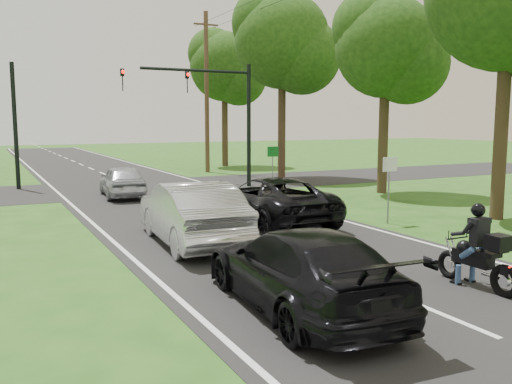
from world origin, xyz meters
TOP-DOWN VIEW (x-y plane):
  - ground at (0.00, 0.00)m, footprint 140.00×140.00m
  - road at (0.00, 10.00)m, footprint 8.00×100.00m
  - cross_road at (0.00, 16.00)m, footprint 60.00×7.00m
  - motorcycle_rider at (1.75, -3.06)m, footprint 0.56×1.97m
  - dark_suv at (1.40, 4.76)m, footprint 2.55×5.38m
  - silver_sedan at (-1.90, 3.09)m, footprint 2.11×5.16m
  - silver_suv at (-1.39, 12.95)m, footprint 1.98×4.17m
  - dark_car_behind at (-1.99, -2.50)m, footprint 2.36×5.05m
  - traffic_signal at (3.34, 14.00)m, footprint 6.38×0.44m
  - signal_pole_far at (-5.20, 18.00)m, footprint 0.20×0.20m
  - utility_pole_far at (6.20, 22.00)m, footprint 1.60×0.28m
  - sign_white at (4.70, 2.98)m, footprint 0.55×0.07m
  - sign_green at (4.90, 10.98)m, footprint 0.55×0.07m
  - tree_row_c at (9.75, 8.80)m, footprint 4.80×4.65m
  - tree_row_d at (9.10, 16.76)m, footprint 5.76×5.58m
  - tree_row_e at (9.48, 25.78)m, footprint 5.28×5.12m

SIDE VIEW (x-z plane):
  - ground at x=0.00m, z-range 0.00..0.00m
  - cross_road at x=0.00m, z-range 0.00..0.01m
  - road at x=0.00m, z-range 0.00..0.01m
  - motorcycle_rider at x=1.75m, z-range -0.18..1.52m
  - silver_suv at x=-1.39m, z-range 0.01..1.39m
  - dark_car_behind at x=-1.99m, z-range 0.01..1.44m
  - dark_suv at x=1.40m, z-range 0.01..1.50m
  - silver_sedan at x=-1.90m, z-range 0.01..1.68m
  - sign_white at x=4.70m, z-range 0.54..2.66m
  - sign_green at x=4.90m, z-range 0.54..2.66m
  - signal_pole_far at x=-5.20m, z-range 0.00..6.00m
  - traffic_signal at x=3.34m, z-range 1.14..7.14m
  - utility_pole_far at x=6.20m, z-range 0.08..10.08m
  - tree_row_c at x=9.75m, z-range 1.85..10.61m
  - tree_row_e at x=9.48m, z-range 2.03..11.64m
  - tree_row_d at x=9.10m, z-range 2.21..12.66m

